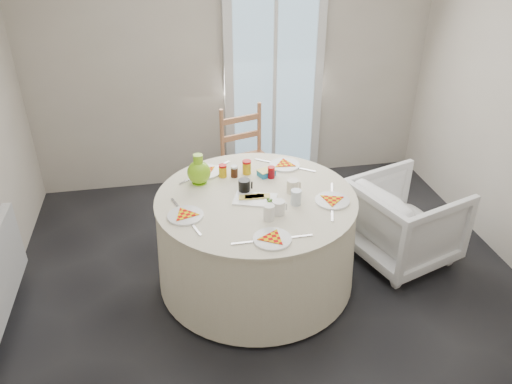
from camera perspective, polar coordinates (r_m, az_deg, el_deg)
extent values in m
plane|color=black|center=(3.90, 2.23, -12.02)|extent=(4.00, 4.00, 0.00)
cube|color=#BCB5A3|center=(5.03, -2.64, 14.94)|extent=(4.00, 0.02, 2.60)
cube|color=silver|center=(5.13, 2.04, 12.32)|extent=(1.00, 0.08, 2.10)
cylinder|color=#E8E4C3|center=(3.85, 0.00, -5.48)|extent=(1.52, 1.52, 0.77)
imported|color=white|center=(4.26, 16.68, -2.76)|extent=(0.91, 0.94, 0.77)
cube|color=#1B7AAD|center=(3.91, 1.19, 2.23)|extent=(0.16, 0.14, 0.05)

